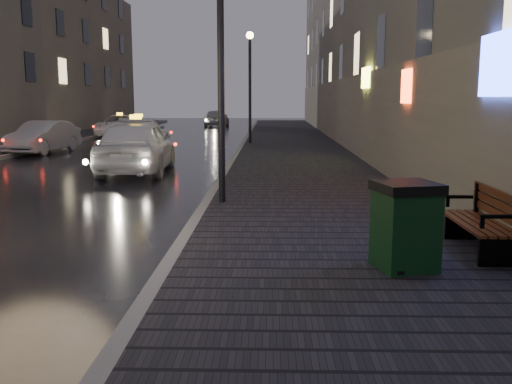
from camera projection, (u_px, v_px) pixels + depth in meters
ground at (8, 313)px, 6.24m from camera, size 120.00×120.00×0.00m
sidewalk at (293, 146)px, 26.84m from camera, size 4.60×58.00×0.15m
curb at (242, 146)px, 26.90m from camera, size 0.20×58.00×0.15m
sidewalk_far at (29, 145)px, 27.17m from camera, size 2.40×58.00×0.15m
curb_far at (55, 146)px, 27.13m from camera, size 0.20×58.00×0.15m
building_near at (353, 16)px, 29.64m from camera, size 1.80×50.00×13.00m
building_far_c at (60, 56)px, 44.16m from camera, size 6.00×22.00×11.00m
lamp_near at (221, 40)px, 11.54m from camera, size 0.36×0.36×5.28m
lamp_far at (250, 73)px, 27.32m from camera, size 0.36×0.36×5.28m
bench at (484, 221)px, 8.11m from camera, size 0.62×1.77×0.91m
trash_bin at (405, 225)px, 7.31m from camera, size 0.89×0.89×1.13m
taxi_near at (137, 146)px, 17.74m from camera, size 2.23×5.01×1.67m
car_left_mid at (43, 137)px, 24.19m from camera, size 1.98×4.27×1.36m
taxi_mid at (139, 135)px, 24.51m from camera, size 2.53×5.35×1.51m
taxi_far at (120, 126)px, 34.79m from camera, size 2.42×4.77×1.29m
car_far at (217, 118)px, 45.87m from camera, size 1.87×4.21×1.41m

